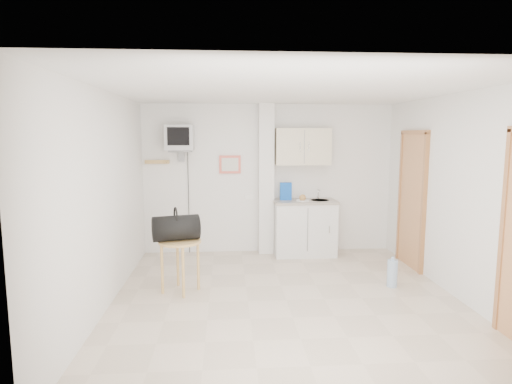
{
  "coord_description": "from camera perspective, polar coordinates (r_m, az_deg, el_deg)",
  "views": [
    {
      "loc": [
        -0.71,
        -4.93,
        2.0
      ],
      "look_at": [
        -0.33,
        0.6,
        1.25
      ],
      "focal_mm": 30.0,
      "sensor_mm": 36.0,
      "label": 1
    }
  ],
  "objects": [
    {
      "name": "ground",
      "position": [
        5.37,
        4.06,
        -14.19
      ],
      "size": [
        4.5,
        4.5,
        0.0
      ],
      "primitive_type": "plane",
      "color": "beige",
      "rests_on": "ground"
    },
    {
      "name": "room_envelope",
      "position": [
        5.13,
        6.74,
        2.49
      ],
      "size": [
        4.24,
        4.54,
        2.55
      ],
      "color": "white",
      "rests_on": "ground"
    },
    {
      "name": "kitchenette",
      "position": [
        7.15,
        6.42,
        -1.98
      ],
      "size": [
        1.03,
        0.58,
        2.1
      ],
      "color": "silver",
      "rests_on": "ground"
    },
    {
      "name": "crt_television",
      "position": [
        6.99,
        -10.12,
        7.05
      ],
      "size": [
        0.44,
        0.45,
        2.15
      ],
      "color": "slate",
      "rests_on": "ground"
    },
    {
      "name": "round_table",
      "position": [
        5.54,
        -10.11,
        -7.44
      ],
      "size": [
        0.54,
        0.54,
        0.67
      ],
      "rotation": [
        0.0,
        0.0,
        0.25
      ],
      "color": "tan",
      "rests_on": "ground"
    },
    {
      "name": "duffel_bag",
      "position": [
        5.49,
        -10.63,
        -4.71
      ],
      "size": [
        0.64,
        0.46,
        0.43
      ],
      "rotation": [
        0.0,
        0.0,
        0.27
      ],
      "color": "black",
      "rests_on": "round_table"
    },
    {
      "name": "water_bottle",
      "position": [
        6.01,
        17.7,
        -10.28
      ],
      "size": [
        0.13,
        0.13,
        0.4
      ],
      "color": "#93AECB",
      "rests_on": "ground"
    }
  ]
}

